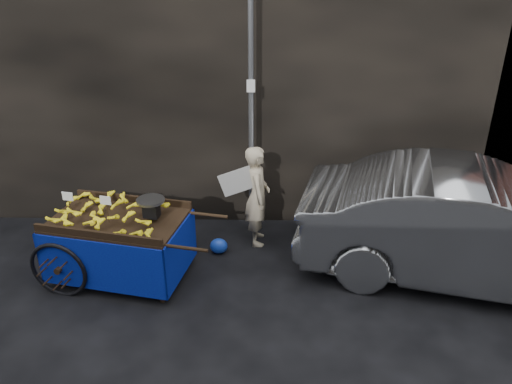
{
  "coord_description": "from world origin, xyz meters",
  "views": [
    {
      "loc": [
        0.52,
        -5.87,
        4.15
      ],
      "look_at": [
        0.39,
        0.5,
        1.07
      ],
      "focal_mm": 35.0,
      "sensor_mm": 36.0,
      "label": 1
    }
  ],
  "objects_px": {
    "plastic_bag": "(219,246)",
    "banana_cart": "(114,224)",
    "vendor": "(257,196)",
    "parked_car": "(478,228)"
  },
  "relations": [
    {
      "from": "vendor",
      "to": "parked_car",
      "type": "height_order",
      "value": "vendor"
    },
    {
      "from": "vendor",
      "to": "plastic_bag",
      "type": "distance_m",
      "value": 0.96
    },
    {
      "from": "banana_cart",
      "to": "plastic_bag",
      "type": "distance_m",
      "value": 1.63
    },
    {
      "from": "banana_cart",
      "to": "vendor",
      "type": "bearing_deg",
      "value": 37.98
    },
    {
      "from": "vendor",
      "to": "parked_car",
      "type": "distance_m",
      "value": 3.13
    },
    {
      "from": "banana_cart",
      "to": "plastic_bag",
      "type": "xyz_separation_m",
      "value": [
        1.35,
        0.59,
        -0.7
      ]
    },
    {
      "from": "banana_cart",
      "to": "parked_car",
      "type": "height_order",
      "value": "parked_car"
    },
    {
      "from": "vendor",
      "to": "parked_car",
      "type": "relative_size",
      "value": 0.33
    },
    {
      "from": "banana_cart",
      "to": "vendor",
      "type": "xyz_separation_m",
      "value": [
        1.93,
        0.95,
        -0.02
      ]
    },
    {
      "from": "plastic_bag",
      "to": "banana_cart",
      "type": "bearing_deg",
      "value": -156.58
    }
  ]
}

